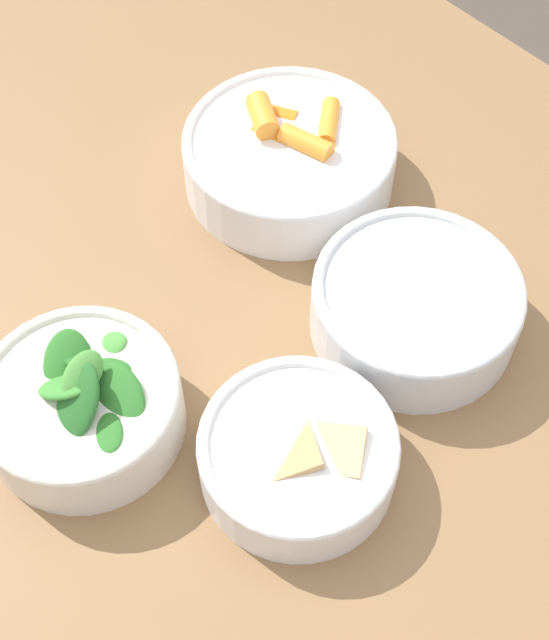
% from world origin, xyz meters
% --- Properties ---
extents(dining_table, '(1.35, 0.93, 0.73)m').
position_xyz_m(dining_table, '(0.00, 0.00, 0.63)').
color(dining_table, olive).
rests_on(dining_table, ground_plane).
extents(bowl_carrots, '(0.20, 0.20, 0.07)m').
position_xyz_m(bowl_carrots, '(-0.21, 0.15, 0.76)').
color(bowl_carrots, white).
rests_on(bowl_carrots, dining_table).
extents(bowl_greens, '(0.16, 0.16, 0.09)m').
position_xyz_m(bowl_greens, '(-0.11, -0.15, 0.76)').
color(bowl_greens, silver).
rests_on(bowl_greens, dining_table).
extents(bowl_beans_hotdog, '(0.17, 0.17, 0.06)m').
position_xyz_m(bowl_beans_hotdog, '(-0.01, 0.11, 0.76)').
color(bowl_beans_hotdog, silver).
rests_on(bowl_beans_hotdog, dining_table).
extents(bowl_cookies, '(0.15, 0.15, 0.05)m').
position_xyz_m(bowl_cookies, '(0.03, -0.05, 0.76)').
color(bowl_cookies, white).
rests_on(bowl_cookies, dining_table).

